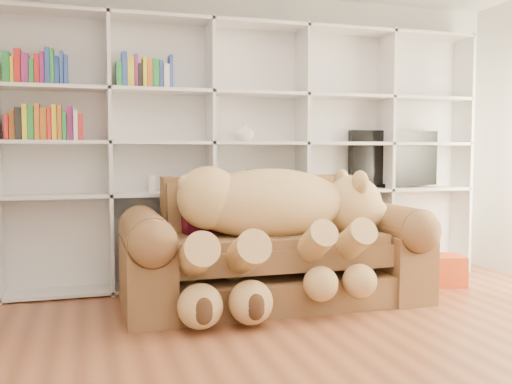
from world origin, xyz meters
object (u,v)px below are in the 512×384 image
object	(u,v)px
sofa	(273,255)
tv	(393,160)
teddy_bear	(274,217)
gift_box	(444,270)

from	to	relation	value
sofa	tv	size ratio (longest dim) A/B	2.51
teddy_bear	tv	size ratio (longest dim) A/B	1.95
teddy_bear	tv	bearing A→B (deg)	22.14
sofa	tv	bearing A→B (deg)	25.49
gift_box	tv	bearing A→B (deg)	104.86
sofa	teddy_bear	world-z (taller)	teddy_bear
sofa	tv	xyz separation A→B (m)	(1.51, 0.72, 0.76)
gift_box	teddy_bear	bearing A→B (deg)	-170.58
sofa	gift_box	size ratio (longest dim) A/B	7.00
teddy_bear	gift_box	size ratio (longest dim) A/B	5.44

